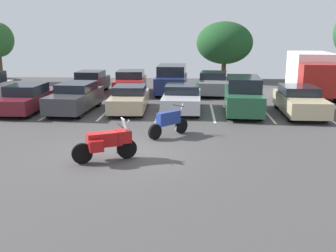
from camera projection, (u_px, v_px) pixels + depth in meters
The scene contains 16 objects.
ground at pixel (126, 154), 13.86m from camera, with size 44.00×44.00×0.10m, color #423F3F.
motorcycle_touring at pixel (107, 141), 12.81m from camera, with size 2.01×1.26×1.39m.
motorcycle_second at pixel (169, 122), 15.81m from camera, with size 1.52×1.58×1.26m.
parking_stripes at pixel (133, 112), 20.70m from camera, with size 19.66×4.66×0.01m.
car_maroon at pixel (26, 98), 20.59m from camera, with size 1.80×4.40×1.43m.
car_charcoal at pixel (75, 98), 20.60m from camera, with size 2.06×4.69×1.50m.
car_tan at pixel (129, 99), 20.79m from camera, with size 1.94×4.47×1.33m.
car_silver at pixel (182, 99), 20.78m from camera, with size 2.00×4.33×1.36m.
car_green at pixel (243, 96), 20.17m from camera, with size 2.01×4.84×1.87m.
car_champagne at pixel (300, 101), 19.89m from camera, with size 1.94×4.74×1.42m.
car_far_black at pixel (90, 83), 26.67m from camera, with size 1.93×4.59×1.48m.
car_far_red at pixel (130, 82), 26.59m from camera, with size 2.16×4.65×1.54m.
car_far_navy at pixel (172, 80), 26.35m from camera, with size 2.03×4.26×1.91m.
car_far_grey at pixel (213, 83), 26.42m from camera, with size 2.30×4.89×1.44m.
box_truck at pixel (312, 73), 25.56m from camera, with size 2.87×6.54×2.75m.
tree_center at pixel (225, 43), 32.71m from camera, with size 4.68×4.68×4.91m.
Camera 1 is at (2.33, -13.11, 4.19)m, focal length 41.95 mm.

